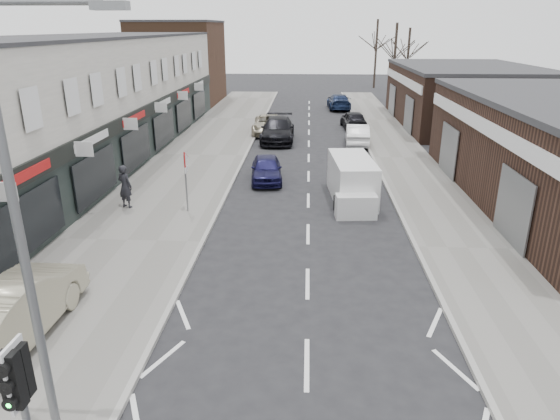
# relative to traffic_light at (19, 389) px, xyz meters

# --- Properties ---
(pavement_left) EXTENTS (5.50, 64.00, 0.12)m
(pavement_left) POSITION_rel_traffic_light_xyz_m (-2.35, 24.02, -2.35)
(pavement_left) COLOR slate
(pavement_left) RESTS_ON ground
(pavement_right) EXTENTS (3.50, 64.00, 0.12)m
(pavement_right) POSITION_rel_traffic_light_xyz_m (10.15, 24.02, -2.35)
(pavement_right) COLOR slate
(pavement_right) RESTS_ON ground
(shop_terrace_left) EXTENTS (8.00, 41.00, 7.10)m
(shop_terrace_left) POSITION_rel_traffic_light_xyz_m (-9.10, 21.52, 1.14)
(shop_terrace_left) COLOR silver
(shop_terrace_left) RESTS_ON ground
(brick_block_far) EXTENTS (8.00, 10.00, 8.00)m
(brick_block_far) POSITION_rel_traffic_light_xyz_m (-9.10, 47.02, 1.59)
(brick_block_far) COLOR #4D3221
(brick_block_far) RESTS_ON ground
(right_unit_far) EXTENTS (10.00, 16.00, 4.50)m
(right_unit_far) POSITION_rel_traffic_light_xyz_m (16.90, 36.02, -0.16)
(right_unit_far) COLOR #342017
(right_unit_far) RESTS_ON ground
(tree_far_a) EXTENTS (3.60, 3.60, 8.00)m
(tree_far_a) POSITION_rel_traffic_light_xyz_m (13.40, 50.02, -2.41)
(tree_far_a) COLOR #382D26
(tree_far_a) RESTS_ON ground
(tree_far_b) EXTENTS (3.60, 3.60, 7.50)m
(tree_far_b) POSITION_rel_traffic_light_xyz_m (15.90, 56.02, -2.41)
(tree_far_b) COLOR #382D26
(tree_far_b) RESTS_ON ground
(tree_far_c) EXTENTS (3.60, 3.60, 8.50)m
(tree_far_c) POSITION_rel_traffic_light_xyz_m (12.90, 62.02, -2.41)
(tree_far_c) COLOR #382D26
(tree_far_c) RESTS_ON ground
(traffic_light) EXTENTS (0.28, 0.60, 3.10)m
(traffic_light) POSITION_rel_traffic_light_xyz_m (0.00, 0.00, 0.00)
(traffic_light) COLOR slate
(traffic_light) RESTS_ON pavement_left
(street_lamp) EXTENTS (2.23, 0.22, 8.00)m
(street_lamp) POSITION_rel_traffic_light_xyz_m (-0.13, 1.22, 2.20)
(street_lamp) COLOR slate
(street_lamp) RESTS_ON pavement_left
(warning_sign) EXTENTS (0.12, 0.80, 2.70)m
(warning_sign) POSITION_rel_traffic_light_xyz_m (-0.76, 14.02, -0.21)
(warning_sign) COLOR slate
(warning_sign) RESTS_ON pavement_left
(white_van) EXTENTS (2.11, 5.11, 1.94)m
(white_van) POSITION_rel_traffic_light_xyz_m (6.40, 16.18, -1.50)
(white_van) COLOR silver
(white_van) RESTS_ON ground
(sedan_on_pavement) EXTENTS (1.82, 5.15, 1.69)m
(sedan_on_pavement) POSITION_rel_traffic_light_xyz_m (-3.05, 4.49, -1.45)
(sedan_on_pavement) COLOR #A49E83
(sedan_on_pavement) RESTS_ON pavement_left
(pedestrian) EXTENTS (0.82, 0.70, 1.91)m
(pedestrian) POSITION_rel_traffic_light_xyz_m (-3.59, 14.34, -1.34)
(pedestrian) COLOR black
(pedestrian) RESTS_ON pavement_left
(parked_car_left_a) EXTENTS (1.90, 3.99, 1.32)m
(parked_car_left_a) POSITION_rel_traffic_light_xyz_m (2.20, 19.07, -1.76)
(parked_car_left_a) COLOR #131238
(parked_car_left_a) RESTS_ON ground
(parked_car_left_b) EXTENTS (2.32, 5.59, 1.61)m
(parked_car_left_b) POSITION_rel_traffic_light_xyz_m (2.20, 28.73, -1.61)
(parked_car_left_b) COLOR black
(parked_car_left_b) RESTS_ON ground
(parked_car_left_c) EXTENTS (2.40, 5.00, 1.37)m
(parked_car_left_c) POSITION_rel_traffic_light_xyz_m (1.35, 31.35, -1.73)
(parked_car_left_c) COLOR #A79D85
(parked_car_left_c) RESTS_ON ground
(parked_car_right_a) EXTENTS (1.71, 4.33, 1.40)m
(parked_car_right_a) POSITION_rel_traffic_light_xyz_m (7.69, 27.98, -1.71)
(parked_car_right_a) COLOR silver
(parked_car_right_a) RESTS_ON ground
(parked_car_right_b) EXTENTS (2.00, 4.26, 1.41)m
(parked_car_right_b) POSITION_rel_traffic_light_xyz_m (7.90, 33.67, -1.71)
(parked_car_right_b) COLOR black
(parked_car_right_b) RESTS_ON ground
(parked_car_right_c) EXTENTS (2.24, 5.11, 1.46)m
(parked_car_right_c) POSITION_rel_traffic_light_xyz_m (7.28, 43.61, -1.68)
(parked_car_right_c) COLOR #141F3E
(parked_car_right_c) RESTS_ON ground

